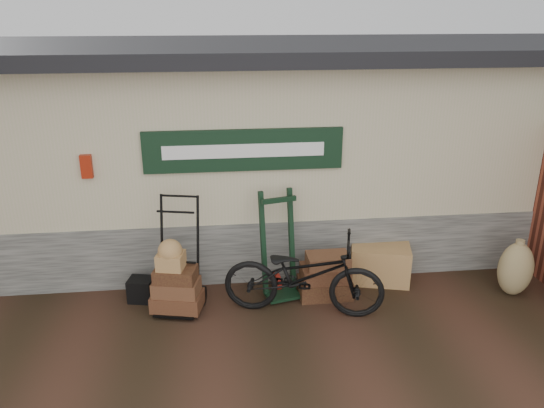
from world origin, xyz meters
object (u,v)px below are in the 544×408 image
(suitcase_stack, at_px, (325,275))
(bicycle, at_px, (304,271))
(porter_trolley, at_px, (178,254))
(green_barrow, at_px, (279,245))
(wicker_hamper, at_px, (380,263))
(black_trunk, at_px, (141,289))

(suitcase_stack, xyz_separation_m, bicycle, (-0.36, -0.38, 0.28))
(porter_trolley, bearing_deg, suitcase_stack, 14.33)
(green_barrow, height_order, wicker_hamper, green_barrow)
(bicycle, bearing_deg, porter_trolley, 91.83)
(green_barrow, xyz_separation_m, black_trunk, (-1.85, 0.03, -0.57))
(suitcase_stack, bearing_deg, porter_trolley, -178.74)
(suitcase_stack, height_order, wicker_hamper, suitcase_stack)
(suitcase_stack, relative_size, black_trunk, 2.22)
(porter_trolley, relative_size, black_trunk, 4.79)
(suitcase_stack, xyz_separation_m, wicker_hamper, (0.87, 0.34, -0.04))
(green_barrow, bearing_deg, bicycle, -78.01)
(porter_trolley, relative_size, wicker_hamper, 1.86)
(porter_trolley, distance_m, wicker_hamper, 2.86)
(green_barrow, height_order, suitcase_stack, green_barrow)
(suitcase_stack, bearing_deg, wicker_hamper, 21.60)
(wicker_hamper, height_order, bicycle, bicycle)
(black_trunk, height_order, bicycle, bicycle)
(green_barrow, xyz_separation_m, suitcase_stack, (0.61, -0.14, -0.42))
(black_trunk, bearing_deg, porter_trolley, -20.74)
(green_barrow, height_order, bicycle, green_barrow)
(green_barrow, distance_m, suitcase_stack, 0.75)
(porter_trolley, relative_size, green_barrow, 1.04)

